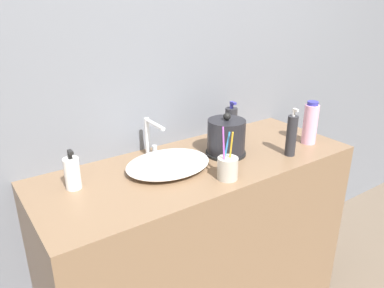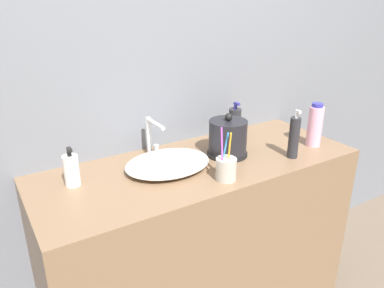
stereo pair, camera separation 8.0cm
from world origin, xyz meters
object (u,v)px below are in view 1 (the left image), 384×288
(faucet, at_px, (151,135))
(mouthwash_bottle, at_px, (231,122))
(shampoo_bottle, at_px, (291,135))
(toothbrush_cup, at_px, (227,168))
(lotion_bottle, at_px, (72,173))
(electric_kettle, at_px, (226,138))
(hand_cream_bottle, at_px, (310,123))

(faucet, distance_m, mouthwash_bottle, 0.46)
(shampoo_bottle, bearing_deg, mouthwash_bottle, 102.45)
(faucet, xyz_separation_m, toothbrush_cup, (0.14, -0.37, -0.06))
(faucet, bearing_deg, toothbrush_cup, -69.06)
(toothbrush_cup, relative_size, lotion_bottle, 1.37)
(faucet, relative_size, shampoo_bottle, 0.80)
(toothbrush_cup, distance_m, shampoo_bottle, 0.40)
(lotion_bottle, bearing_deg, toothbrush_cup, -27.31)
(electric_kettle, bearing_deg, mouthwash_bottle, 44.31)
(faucet, distance_m, electric_kettle, 0.35)
(lotion_bottle, bearing_deg, mouthwash_bottle, 5.40)
(electric_kettle, height_order, hand_cream_bottle, hand_cream_bottle)
(toothbrush_cup, bearing_deg, faucet, 110.94)
(faucet, bearing_deg, shampoo_bottle, -33.03)
(toothbrush_cup, xyz_separation_m, lotion_bottle, (-0.53, 0.28, 0.02))
(lotion_bottle, height_order, shampoo_bottle, shampoo_bottle)
(toothbrush_cup, bearing_deg, hand_cream_bottle, 6.81)
(mouthwash_bottle, bearing_deg, lotion_bottle, -174.60)
(electric_kettle, relative_size, lotion_bottle, 1.26)
(hand_cream_bottle, bearing_deg, shampoo_bottle, -165.18)
(toothbrush_cup, relative_size, shampoo_bottle, 0.97)
(toothbrush_cup, height_order, mouthwash_bottle, toothbrush_cup)
(toothbrush_cup, relative_size, hand_cream_bottle, 1.02)
(electric_kettle, distance_m, lotion_bottle, 0.70)
(faucet, distance_m, lotion_bottle, 0.40)
(shampoo_bottle, xyz_separation_m, hand_cream_bottle, (0.19, 0.05, 0.01))
(electric_kettle, height_order, shampoo_bottle, shampoo_bottle)
(toothbrush_cup, bearing_deg, shampoo_bottle, 2.76)
(electric_kettle, relative_size, shampoo_bottle, 0.90)
(shampoo_bottle, xyz_separation_m, mouthwash_bottle, (-0.07, 0.34, -0.02))
(electric_kettle, bearing_deg, shampoo_bottle, -36.62)
(electric_kettle, xyz_separation_m, hand_cream_bottle, (0.43, -0.13, 0.03))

